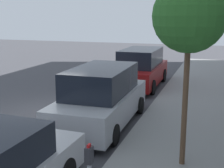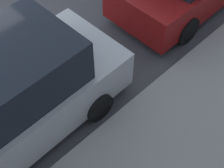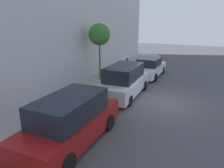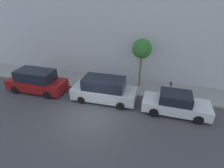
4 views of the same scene
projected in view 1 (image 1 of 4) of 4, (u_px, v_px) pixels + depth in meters
The scene contains 5 objects.
ground_plane at pixel (44, 115), 11.28m from camera, with size 60.00×60.00×0.00m, color #424247.
sidewalk at pixel (183, 128), 9.72m from camera, with size 2.89×32.00×0.15m.
parked_minivan_second at pixel (102, 97), 10.15m from camera, with size 2.02×4.94×1.90m.
parked_minivan_third at pixel (141, 68), 15.67m from camera, with size 2.02×4.91×1.90m.
street_tree at pixel (189, 17), 6.54m from camera, with size 1.58×1.58×4.15m.
Camera 1 is at (5.79, -9.41, 3.52)m, focal length 50.00 mm.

